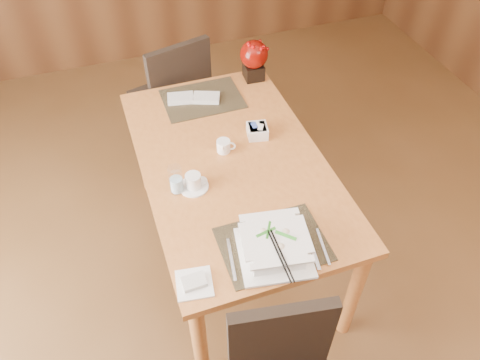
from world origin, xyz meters
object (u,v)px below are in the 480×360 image
object	(u,v)px
water_glass	(176,180)
berry_decor	(254,58)
coffee_cup	(193,182)
creamer_jug	(223,146)
soup_setting	(275,246)
bread_plate	(194,284)
far_chair	(174,95)
sugar_caddy	(257,131)
dining_table	(233,174)

from	to	relation	value
water_glass	berry_decor	bearing A→B (deg)	48.98
coffee_cup	creamer_jug	bearing A→B (deg)	43.18
soup_setting	creamer_jug	xyz separation A→B (m)	(-0.00, 0.68, -0.03)
bread_plate	far_chair	bearing A→B (deg)	80.05
soup_setting	sugar_caddy	xyz separation A→B (m)	(0.20, 0.74, -0.03)
berry_decor	sugar_caddy	bearing A→B (deg)	-108.21
dining_table	creamer_jug	size ratio (longest dim) A/B	16.48
creamer_jug	berry_decor	distance (m)	0.69
coffee_cup	water_glass	distance (m)	0.09
creamer_jug	far_chair	bearing A→B (deg)	118.91
soup_setting	bread_plate	distance (m)	0.36
coffee_cup	sugar_caddy	xyz separation A→B (m)	(0.42, 0.26, -0.00)
water_glass	far_chair	world-z (taller)	far_chair
creamer_jug	berry_decor	xyz separation A→B (m)	(0.38, 0.57, 0.11)
dining_table	sugar_caddy	world-z (taller)	sugar_caddy
sugar_caddy	bread_plate	xyz separation A→B (m)	(-0.56, -0.77, -0.03)
dining_table	bread_plate	world-z (taller)	bread_plate
creamer_jug	berry_decor	bearing A→B (deg)	80.64
dining_table	coffee_cup	xyz separation A→B (m)	(-0.23, -0.11, 0.13)
dining_table	soup_setting	size ratio (longest dim) A/B	4.36
creamer_jug	sugar_caddy	distance (m)	0.21
dining_table	bread_plate	distance (m)	0.74
sugar_caddy	bread_plate	distance (m)	0.95
water_glass	coffee_cup	bearing A→B (deg)	-2.57
sugar_caddy	berry_decor	xyz separation A→B (m)	(0.17, 0.52, 0.11)
soup_setting	creamer_jug	world-z (taller)	soup_setting
berry_decor	far_chair	size ratio (longest dim) A/B	0.26
soup_setting	berry_decor	world-z (taller)	berry_decor
berry_decor	far_chair	world-z (taller)	berry_decor
berry_decor	bread_plate	xyz separation A→B (m)	(-0.73, -1.29, -0.14)
water_glass	bread_plate	xyz separation A→B (m)	(-0.06, -0.52, -0.07)
coffee_cup	sugar_caddy	world-z (taller)	coffee_cup
coffee_cup	berry_decor	bearing A→B (deg)	52.68
water_glass	berry_decor	distance (m)	1.02
coffee_cup	creamer_jug	distance (m)	0.29
creamer_jug	far_chair	xyz separation A→B (m)	(-0.07, 0.86, -0.25)
coffee_cup	berry_decor	xyz separation A→B (m)	(0.59, 0.77, 0.11)
water_glass	creamer_jug	bearing A→B (deg)	33.84
coffee_cup	berry_decor	size ratio (longest dim) A/B	0.57
coffee_cup	berry_decor	distance (m)	0.98
creamer_jug	sugar_caddy	world-z (taller)	creamer_jug
creamer_jug	bread_plate	world-z (taller)	creamer_jug
far_chair	creamer_jug	bearing A→B (deg)	80.15
creamer_jug	bread_plate	size ratio (longest dim) A/B	0.63
berry_decor	water_glass	bearing A→B (deg)	-131.02
soup_setting	far_chair	world-z (taller)	far_chair
berry_decor	bread_plate	distance (m)	1.48
dining_table	far_chair	distance (m)	0.96
berry_decor	dining_table	bearing A→B (deg)	-118.44
creamer_jug	dining_table	bearing A→B (deg)	-53.67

